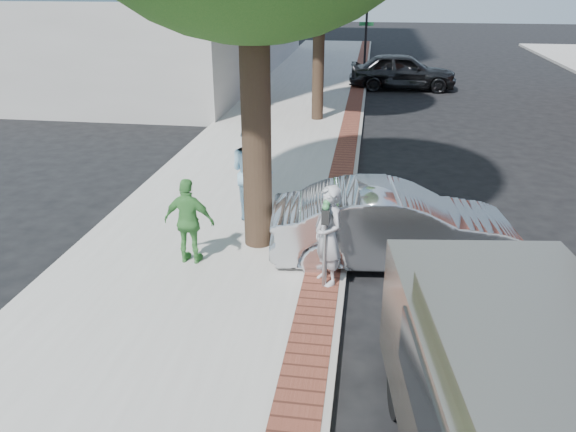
% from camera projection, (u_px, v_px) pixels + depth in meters
% --- Properties ---
extents(ground, '(120.00, 120.00, 0.00)m').
position_uv_depth(ground, '(273.00, 305.00, 8.84)').
color(ground, black).
rests_on(ground, ground).
extents(sidewalk, '(5.00, 60.00, 0.15)m').
position_uv_depth(sidewalk, '(269.00, 152.00, 16.28)').
color(sidewalk, '#9E9991').
rests_on(sidewalk, ground).
extents(brick_strip, '(0.60, 60.00, 0.01)m').
position_uv_depth(brick_strip, '(345.00, 152.00, 15.96)').
color(brick_strip, brown).
rests_on(brick_strip, sidewalk).
extents(curb, '(0.10, 60.00, 0.15)m').
position_uv_depth(curb, '(357.00, 156.00, 15.94)').
color(curb, gray).
rests_on(curb, ground).
extents(office_base, '(18.20, 22.20, 4.00)m').
position_uv_depth(office_base, '(103.00, 33.00, 29.80)').
color(office_base, gray).
rests_on(office_base, ground).
extents(signal_near, '(0.70, 0.15, 3.80)m').
position_uv_depth(signal_near, '(366.00, 31.00, 27.83)').
color(signal_near, black).
rests_on(signal_near, ground).
extents(parking_meter, '(0.12, 0.32, 1.47)m').
position_uv_depth(parking_meter, '(326.00, 227.00, 8.68)').
color(parking_meter, gray).
rests_on(parking_meter, sidewalk).
extents(person_gray, '(0.67, 0.73, 1.67)m').
position_uv_depth(person_gray, '(328.00, 236.00, 8.89)').
color(person_gray, '#AAAAAF').
rests_on(person_gray, sidewalk).
extents(person_officer, '(1.25, 1.21, 2.03)m').
position_uv_depth(person_officer, '(252.00, 172.00, 11.23)').
color(person_officer, '#88B8D2').
rests_on(person_officer, sidewalk).
extents(person_green, '(0.92, 0.43, 1.53)m').
position_uv_depth(person_green, '(189.00, 221.00, 9.59)').
color(person_green, '#469443').
rests_on(person_green, sidewalk).
extents(sedan_silver, '(4.47, 1.99, 1.42)m').
position_uv_depth(sedan_silver, '(393.00, 226.00, 9.90)').
color(sedan_silver, silver).
rests_on(sedan_silver, ground).
extents(bg_car, '(4.80, 2.01, 1.62)m').
position_uv_depth(bg_car, '(403.00, 71.00, 25.37)').
color(bg_car, black).
rests_on(bg_car, ground).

